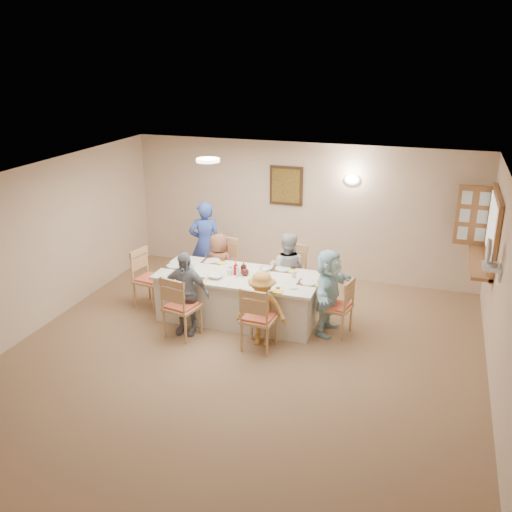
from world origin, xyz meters
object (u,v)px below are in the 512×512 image
(diner_back_right, at_px, (287,271))
(diner_front_right, at_px, (262,309))
(desk_fan, at_px, (491,256))
(chair_front_left, at_px, (182,306))
(chair_front_right, at_px, (259,317))
(chair_right_end, at_px, (336,306))
(dining_table, at_px, (239,297))
(diner_back_left, at_px, (219,266))
(diner_right_end, at_px, (328,292))
(chair_left_end, at_px, (150,279))
(chair_back_left, at_px, (222,268))
(serving_hatch, at_px, (493,230))
(condiment_ketchup, at_px, (236,268))
(caregiver, at_px, (205,244))
(chair_back_right, at_px, (289,276))
(diner_front_left, at_px, (185,293))

(diner_back_right, distance_m, diner_front_right, 1.36)
(desk_fan, distance_m, chair_front_left, 4.32)
(chair_front_right, relative_size, diner_front_right, 0.87)
(desk_fan, relative_size, chair_right_end, 0.33)
(chair_right_end, bearing_deg, diner_back_right, -114.31)
(dining_table, xyz_separation_m, diner_back_left, (-0.60, 0.68, 0.20))
(desk_fan, xyz_separation_m, diner_back_left, (-4.15, 0.91, -0.97))
(diner_right_end, bearing_deg, diner_back_left, 77.77)
(dining_table, distance_m, diner_back_right, 0.94)
(desk_fan, relative_size, chair_left_end, 0.31)
(chair_front_left, distance_m, chair_left_end, 1.24)
(diner_right_end, bearing_deg, diner_back_right, 56.70)
(chair_back_left, bearing_deg, diner_right_end, -12.91)
(serving_hatch, bearing_deg, condiment_ketchup, -162.84)
(serving_hatch, xyz_separation_m, desk_fan, (-0.11, -1.35, 0.05))
(desk_fan, height_order, caregiver, desk_fan)
(chair_right_end, bearing_deg, caregiver, -102.57)
(chair_front_right, height_order, diner_right_end, diner_right_end)
(chair_back_right, height_order, diner_back_right, diner_back_right)
(condiment_ketchup, bearing_deg, diner_front_left, -130.41)
(dining_table, distance_m, chair_front_right, 1.01)
(chair_back_right, relative_size, diner_back_right, 0.79)
(chair_back_right, distance_m, chair_front_right, 1.60)
(diner_back_right, bearing_deg, diner_right_end, 140.15)
(chair_front_right, bearing_deg, dining_table, -49.71)
(chair_front_left, bearing_deg, diner_back_left, -78.62)
(chair_back_right, bearing_deg, diner_front_left, -118.20)
(diner_front_left, bearing_deg, chair_front_left, -92.45)
(chair_left_end, bearing_deg, diner_back_right, -62.64)
(chair_right_end, height_order, diner_back_left, diner_back_left)
(chair_right_end, height_order, diner_right_end, diner_right_end)
(serving_hatch, relative_size, chair_right_end, 1.67)
(diner_right_end, distance_m, caregiver, 2.73)
(chair_front_left, bearing_deg, diner_front_right, -162.91)
(diner_right_end, bearing_deg, chair_back_right, 52.08)
(diner_front_left, bearing_deg, diner_back_left, 87.55)
(diner_right_end, xyz_separation_m, caregiver, (-2.47, 1.15, 0.12))
(chair_front_left, distance_m, diner_back_right, 1.91)
(desk_fan, relative_size, diner_right_end, 0.23)
(serving_hatch, height_order, condiment_ketchup, serving_hatch)
(chair_front_left, relative_size, diner_right_end, 0.75)
(chair_right_end, bearing_deg, chair_left_end, -78.71)
(chair_back_right, relative_size, condiment_ketchup, 4.71)
(desk_fan, relative_size, caregiver, 0.19)
(serving_hatch, distance_m, diner_back_left, 4.38)
(chair_front_right, xyz_separation_m, caregiver, (-1.65, 1.95, 0.29))
(chair_back_right, height_order, diner_right_end, diner_right_end)
(chair_front_left, xyz_separation_m, diner_front_left, (0.00, 0.12, 0.15))
(dining_table, bearing_deg, chair_left_end, 180.00)
(diner_front_left, distance_m, condiment_ketchup, 0.90)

